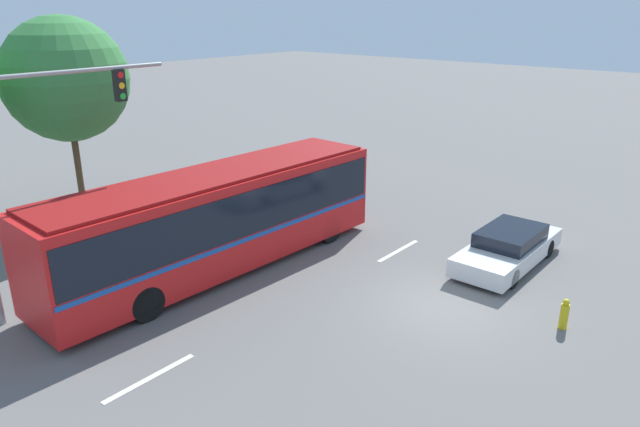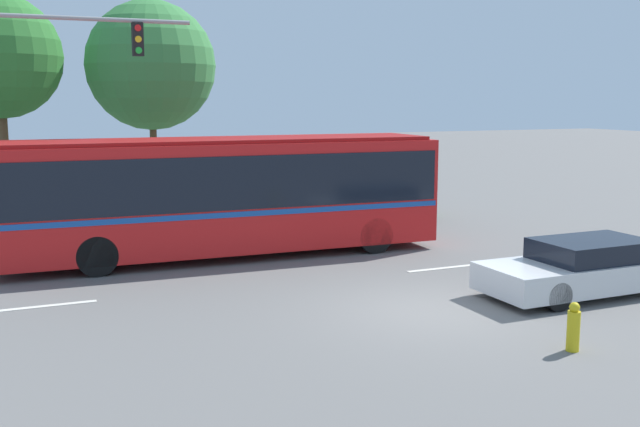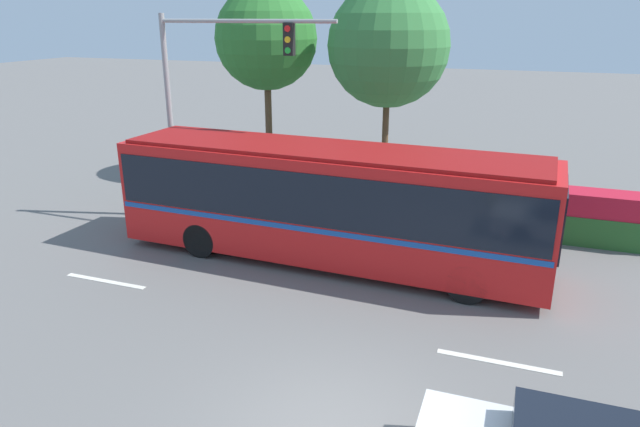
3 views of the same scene
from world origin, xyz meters
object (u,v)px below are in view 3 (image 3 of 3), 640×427
Objects in this scene: city_bus at (328,198)px; street_tree_centre at (389,46)px; traffic_light_pole at (205,86)px; street_tree_left at (266,39)px.

city_bus is 8.74m from street_tree_centre.
street_tree_centre reaches higher than traffic_light_pole.
street_tree_left reaches higher than city_bus.
street_tree_left is (-0.68, 6.03, 1.19)m from traffic_light_pole.
street_tree_centre is (5.02, 0.11, -0.20)m from street_tree_left.
city_bus is 1.81× the size of traffic_light_pole.
city_bus is at bearing -55.49° from street_tree_left.
street_tree_left is 5.02m from street_tree_centre.
city_bus is 1.55× the size of street_tree_left.
street_tree_left reaches higher than traffic_light_pole.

